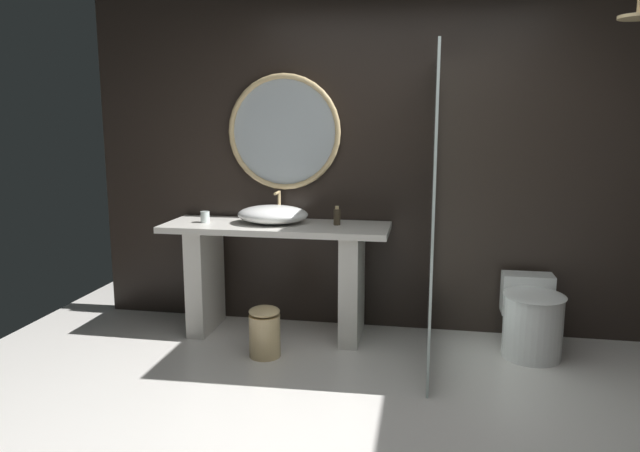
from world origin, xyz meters
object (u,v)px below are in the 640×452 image
at_px(soap_dispenser, 337,217).
at_px(waste_bin, 265,331).
at_px(rain_shower_head, 638,14).
at_px(round_wall_mirror, 284,132).
at_px(toilet, 531,318).
at_px(vessel_sink, 273,214).
at_px(tumbler_cup, 205,217).

distance_m(soap_dispenser, waste_bin, 0.99).
relative_size(rain_shower_head, waste_bin, 0.75).
height_order(soap_dispenser, round_wall_mirror, round_wall_mirror).
xyz_separation_m(rain_shower_head, waste_bin, (-2.30, -0.23, -2.07)).
distance_m(soap_dispenser, rain_shower_head, 2.31).
bearing_deg(soap_dispenser, toilet, -4.59).
height_order(vessel_sink, toilet, vessel_sink).
height_order(vessel_sink, tumbler_cup, vessel_sink).
distance_m(tumbler_cup, toilet, 2.49).
relative_size(round_wall_mirror, waste_bin, 2.49).
bearing_deg(vessel_sink, toilet, -2.98).
bearing_deg(round_wall_mirror, waste_bin, -87.96).
distance_m(tumbler_cup, rain_shower_head, 3.18).
bearing_deg(tumbler_cup, rain_shower_head, -3.89).
height_order(tumbler_cup, rain_shower_head, rain_shower_head).
bearing_deg(rain_shower_head, waste_bin, -174.24).
height_order(soap_dispenser, rain_shower_head, rain_shower_head).
distance_m(rain_shower_head, waste_bin, 3.10).
relative_size(vessel_sink, toilet, 0.87).
bearing_deg(vessel_sink, soap_dispenser, 1.65).
xyz_separation_m(tumbler_cup, waste_bin, (0.58, -0.43, -0.72)).
distance_m(vessel_sink, toilet, 2.01).
distance_m(round_wall_mirror, toilet, 2.28).
distance_m(round_wall_mirror, waste_bin, 1.54).
bearing_deg(toilet, waste_bin, -168.03).
relative_size(vessel_sink, round_wall_mirror, 0.60).
xyz_separation_m(round_wall_mirror, waste_bin, (0.03, -0.72, -1.35)).
bearing_deg(waste_bin, round_wall_mirror, 92.04).
xyz_separation_m(soap_dispenser, waste_bin, (-0.43, -0.50, -0.74)).
xyz_separation_m(rain_shower_head, toilet, (-0.47, 0.16, -2.00)).
relative_size(soap_dispenser, round_wall_mirror, 0.16).
distance_m(vessel_sink, soap_dispenser, 0.49).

